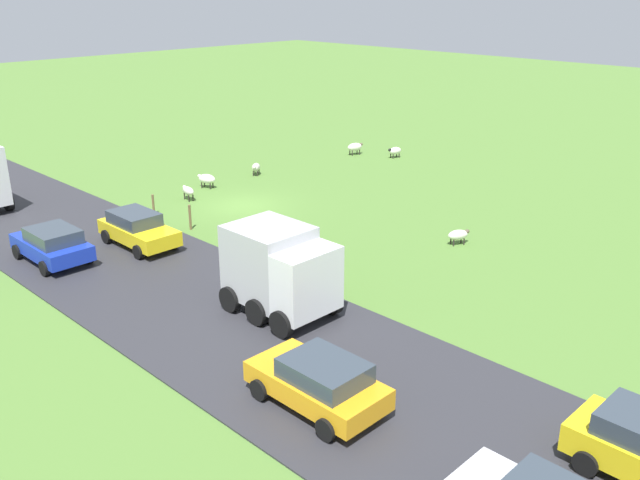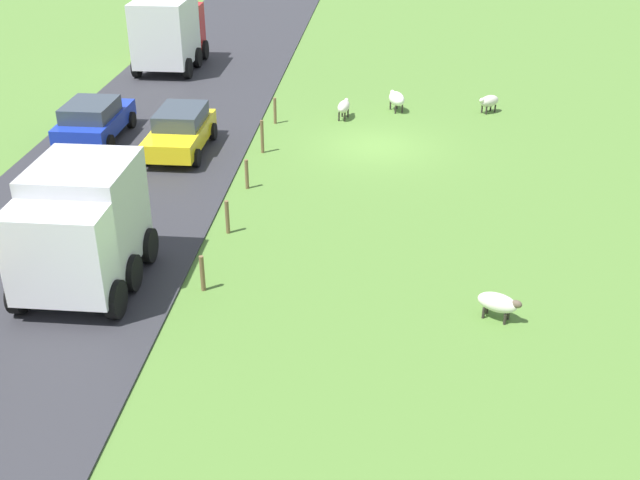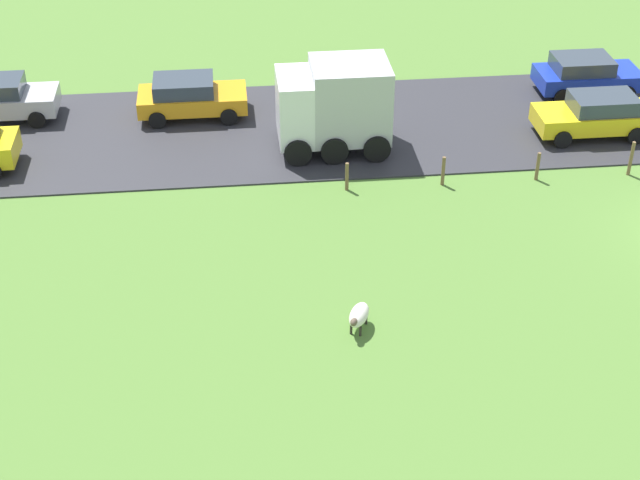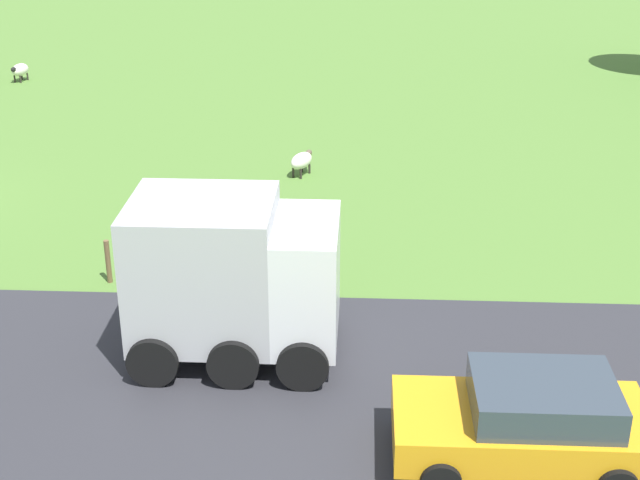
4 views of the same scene
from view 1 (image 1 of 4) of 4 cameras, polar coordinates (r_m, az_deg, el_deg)
The scene contains 17 objects.
ground_plane at distance 37.21m, azimuth -6.37°, elevation 2.82°, with size 160.00×160.00×0.00m, color #517A33.
road_strip at distance 32.74m, azimuth -18.36°, elevation -0.61°, with size 8.00×80.00×0.06m, color #2D2D33.
sheep_0 at distance 47.59m, azimuth 6.24°, elevation 7.37°, with size 1.10×0.71×0.74m.
sheep_1 at distance 48.23m, azimuth 2.92°, elevation 7.72°, with size 1.27×0.81×0.83m.
sheep_2 at distance 32.02m, azimuth 11.41°, elevation 0.42°, with size 1.13×0.84×0.70m.
sheep_3 at distance 43.12m, azimuth -5.35°, elevation 6.04°, with size 1.02×0.95×0.75m.
sheep_4 at distance 40.69m, azimuth -9.39°, elevation 5.03°, with size 0.92×1.20×0.83m.
sheep_5 at distance 38.56m, azimuth -10.90°, elevation 4.03°, with size 0.62×1.17×0.76m.
fence_post_0 at distance 36.48m, azimuth -13.68°, elevation 2.87°, with size 0.12×0.12×1.07m, color brown.
fence_post_1 at distance 33.84m, azimuth -10.75°, elevation 1.87°, with size 0.12×0.12×1.25m, color brown.
fence_post_2 at distance 31.38m, azimuth -7.31°, elevation 0.35°, with size 0.12×0.12×1.02m, color brown.
fence_post_3 at distance 29.04m, azimuth -3.32°, elevation -1.20°, with size 0.12×0.12×1.05m, color brown.
fence_post_4 at distance 26.89m, azimuth 1.35°, elevation -3.05°, with size 0.12×0.12×1.01m, color brown.
truck_1 at distance 24.42m, azimuth -3.39°, elevation -2.44°, with size 2.73×3.90×3.17m.
car_0 at distance 31.37m, azimuth -21.37°, elevation -0.30°, with size 2.16×4.05×1.52m.
car_3 at distance 32.09m, azimuth -14.90°, elevation 0.92°, with size 2.03×4.20×1.54m.
car_5 at distance 19.58m, azimuth -0.09°, elevation -11.65°, with size 2.19×4.09×1.51m.
Camera 1 is at (22.13, 27.70, 11.31)m, focal length 38.51 mm.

